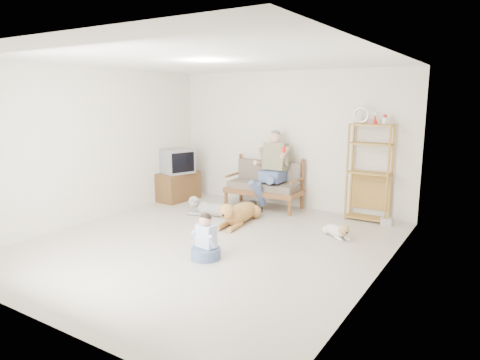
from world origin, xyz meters
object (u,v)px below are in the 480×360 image
Objects in this scene: etagere at (369,172)px; golden_retriever at (238,213)px; tv_stand at (178,186)px; loveseat at (265,184)px.

etagere is 1.36× the size of golden_retriever.
tv_stand is (-3.90, -0.62, -0.59)m from etagere.
loveseat is 1.02× the size of golden_retriever.
golden_retriever is (2.05, -0.79, -0.12)m from tv_stand.
golden_retriever is (-1.85, -1.41, -0.71)m from etagere.
golden_retriever is (0.15, -1.24, -0.30)m from loveseat.
tv_stand is at bearing -170.96° from etagere.
etagere is 2.17× the size of tv_stand.
etagere is at bearing 13.66° from tv_stand.
loveseat is 1.29m from golden_retriever.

